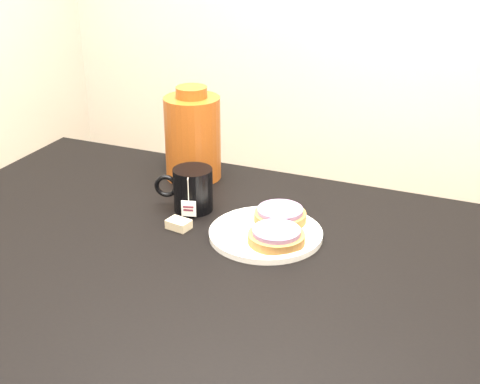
# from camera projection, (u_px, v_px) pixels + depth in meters

# --- Properties ---
(table) EXTENTS (1.40, 0.90, 0.75)m
(table) POSITION_uv_depth(u_px,v_px,m) (234.00, 308.00, 1.22)
(table) COLOR black
(table) RESTS_ON ground_plane
(plate) EXTENTS (0.22, 0.22, 0.02)m
(plate) POSITION_uv_depth(u_px,v_px,m) (266.00, 233.00, 1.29)
(plate) COLOR white
(plate) RESTS_ON table
(bagel_back) EXTENTS (0.14, 0.14, 0.03)m
(bagel_back) POSITION_uv_depth(u_px,v_px,m) (280.00, 215.00, 1.32)
(bagel_back) COLOR brown
(bagel_back) RESTS_ON plate
(bagel_front) EXTENTS (0.12, 0.12, 0.03)m
(bagel_front) POSITION_uv_depth(u_px,v_px,m) (276.00, 236.00, 1.24)
(bagel_front) COLOR brown
(bagel_front) RESTS_ON plate
(mug) EXTENTS (0.13, 0.10, 0.09)m
(mug) POSITION_uv_depth(u_px,v_px,m) (192.00, 189.00, 1.38)
(mug) COLOR black
(mug) RESTS_ON table
(teabag_pouch) EXTENTS (0.05, 0.04, 0.02)m
(teabag_pouch) POSITION_uv_depth(u_px,v_px,m) (179.00, 224.00, 1.32)
(teabag_pouch) COLOR #C6B793
(teabag_pouch) RESTS_ON table
(bagel_package) EXTENTS (0.16, 0.16, 0.21)m
(bagel_package) POSITION_uv_depth(u_px,v_px,m) (193.00, 136.00, 1.52)
(bagel_package) COLOR #6B2C0E
(bagel_package) RESTS_ON table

